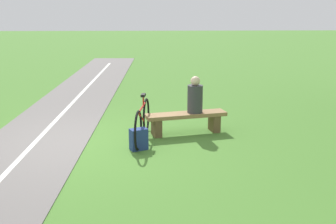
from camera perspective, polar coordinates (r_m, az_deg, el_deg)
name	(u,v)px	position (r m, az deg, el deg)	size (l,w,h in m)	color
ground_plane	(77,144)	(8.45, -12.44, -4.29)	(80.00, 80.00, 0.00)	#477A2D
bench	(186,119)	(8.84, 2.51, -1.00)	(1.78, 0.79, 0.45)	#937047
person_seated	(195,97)	(8.79, 3.76, 2.10)	(0.39, 0.39, 0.78)	#38383D
bicycle	(142,122)	(8.32, -3.55, -1.37)	(0.28, 1.83, 0.94)	black
backpack	(139,139)	(7.89, -4.09, -3.78)	(0.37, 0.33, 0.41)	navy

